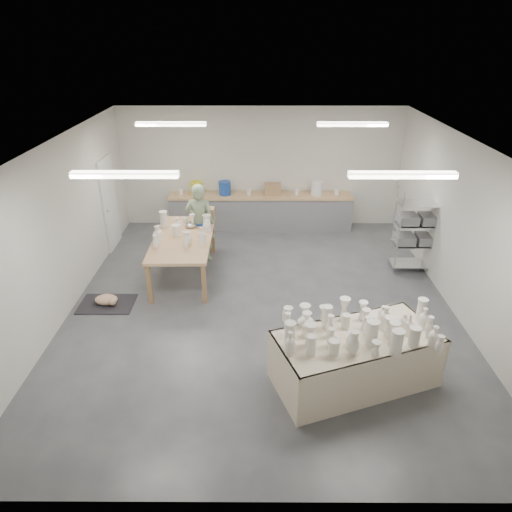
{
  "coord_description": "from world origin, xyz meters",
  "views": [
    {
      "loc": [
        -0.07,
        -7.25,
        4.63
      ],
      "look_at": [
        -0.1,
        -0.08,
        1.05
      ],
      "focal_mm": 32.0,
      "sensor_mm": 36.0,
      "label": 1
    }
  ],
  "objects_px": {
    "drying_table": "(355,356)",
    "potter": "(200,223)",
    "red_stool": "(203,242)",
    "work_table": "(185,235)"
  },
  "relations": [
    {
      "from": "drying_table",
      "to": "potter",
      "type": "distance_m",
      "value": 4.77
    },
    {
      "from": "work_table",
      "to": "potter",
      "type": "xyz_separation_m",
      "value": [
        0.24,
        0.63,
        0.0
      ]
    },
    {
      "from": "drying_table",
      "to": "work_table",
      "type": "xyz_separation_m",
      "value": [
        -2.88,
        3.31,
        0.41
      ]
    },
    {
      "from": "drying_table",
      "to": "red_stool",
      "type": "bearing_deg",
      "value": 102.35
    },
    {
      "from": "drying_table",
      "to": "work_table",
      "type": "relative_size",
      "value": 1.08
    },
    {
      "from": "work_table",
      "to": "potter",
      "type": "distance_m",
      "value": 0.68
    },
    {
      "from": "potter",
      "to": "red_stool",
      "type": "distance_m",
      "value": 0.63
    },
    {
      "from": "work_table",
      "to": "potter",
      "type": "height_order",
      "value": "potter"
    },
    {
      "from": "potter",
      "to": "red_stool",
      "type": "xyz_separation_m",
      "value": [
        -0.0,
        0.27,
        -0.57
      ]
    },
    {
      "from": "work_table",
      "to": "red_stool",
      "type": "distance_m",
      "value": 1.1
    }
  ]
}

